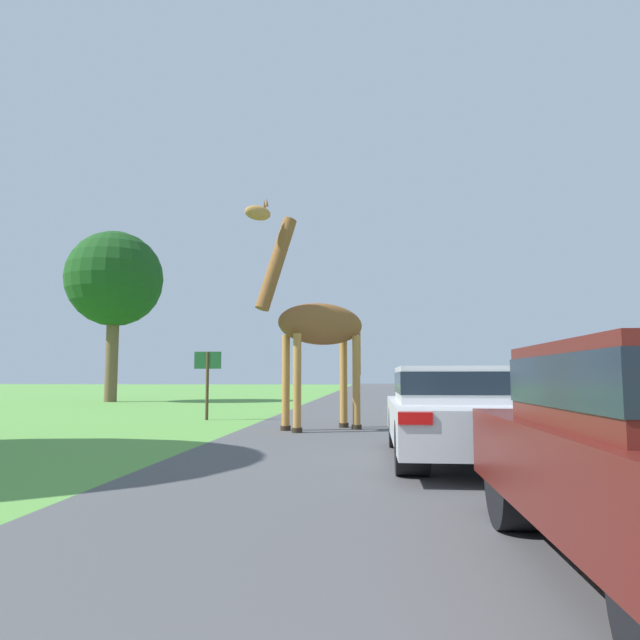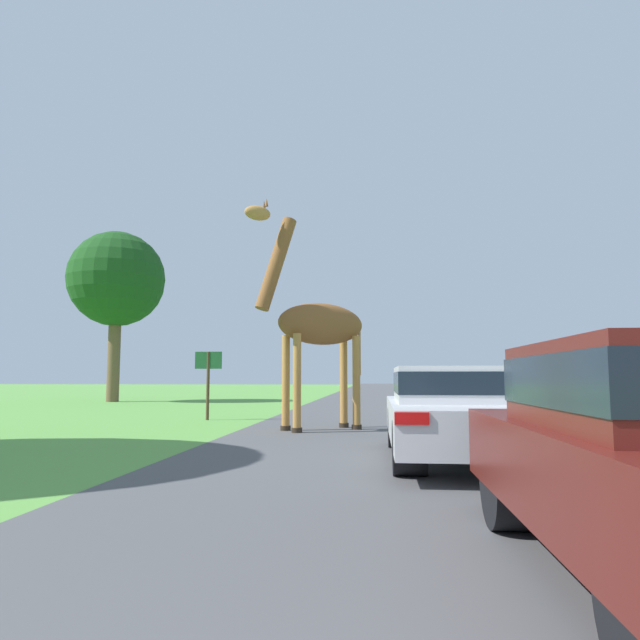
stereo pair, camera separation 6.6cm
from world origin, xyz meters
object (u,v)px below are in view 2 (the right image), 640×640
tree_centre_back (117,280)px  sign_post (208,372)px  car_queue_right (459,386)px  giraffe_near_road (315,324)px  car_queue_left (460,409)px

tree_centre_back → sign_post: size_ratio=4.36×
car_queue_right → tree_centre_back: 15.68m
giraffe_near_road → car_queue_right: size_ratio=1.18×
car_queue_left → giraffe_near_road: bearing=121.1°
tree_centre_back → car_queue_right: bearing=-15.5°
giraffe_near_road → sign_post: bearing=15.2°
giraffe_near_road → car_queue_right: giraffe_near_road is taller
sign_post → car_queue_right: bearing=39.4°
car_queue_right → car_queue_left: bearing=-97.9°
giraffe_near_road → car_queue_left: giraffe_near_road is taller
giraffe_near_road → sign_post: 4.08m
car_queue_left → sign_post: (-5.43, 6.50, 0.54)m
car_queue_right → car_queue_left: size_ratio=0.92×
car_queue_right → car_queue_left: car_queue_right is taller
giraffe_near_road → tree_centre_back: (-10.32, 12.41, 3.22)m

